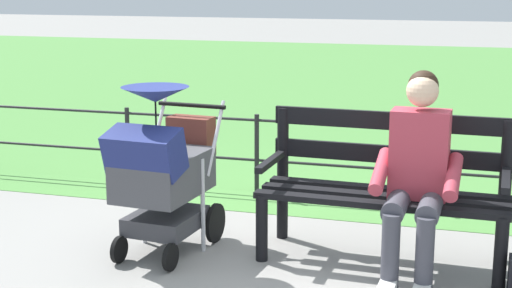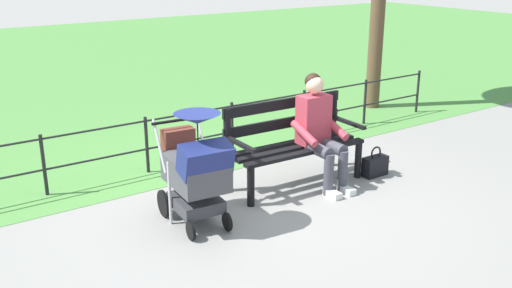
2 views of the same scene
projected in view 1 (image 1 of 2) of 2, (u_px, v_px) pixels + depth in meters
name	position (u px, v px, depth m)	size (l,w,h in m)	color
ground_plane	(287.00, 253.00, 5.16)	(60.00, 60.00, 0.00)	gray
grass_lawn	(408.00, 84.00, 13.40)	(40.00, 16.00, 0.01)	#518E42
park_bench	(385.00, 181.00, 4.98)	(1.62, 0.65, 0.96)	black
person_on_bench	(417.00, 169.00, 4.68)	(0.54, 0.74, 1.28)	#42424C
stroller	(163.00, 168.00, 5.04)	(0.58, 0.92, 1.15)	black
park_fence	(386.00, 154.00, 6.19)	(8.51, 0.04, 0.70)	black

